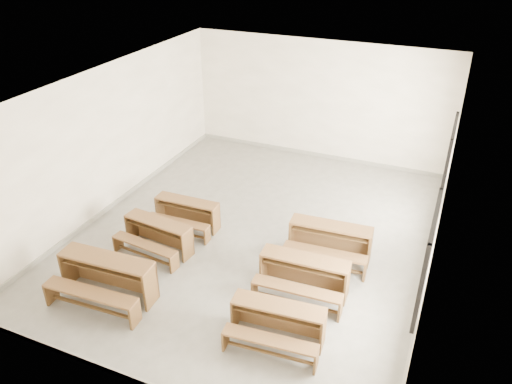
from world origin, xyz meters
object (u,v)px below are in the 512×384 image
at_px(desk_set_1, 157,234).
at_px(desk_set_4, 304,273).
at_px(desk_set_0, 106,275).
at_px(desk_set_2, 186,212).
at_px(desk_set_3, 277,321).
at_px(desk_set_5, 330,239).

xyz_separation_m(desk_set_1, desk_set_4, (3.08, -0.08, 0.03)).
relative_size(desk_set_1, desk_set_4, 0.95).
bearing_deg(desk_set_0, desk_set_2, 83.72).
bearing_deg(desk_set_1, desk_set_4, 4.54).
bearing_deg(desk_set_3, desk_set_2, 137.30).
bearing_deg(desk_set_3, desk_set_0, 178.61).
distance_m(desk_set_0, desk_set_4, 3.43).
bearing_deg(desk_set_2, desk_set_5, 1.24).
xyz_separation_m(desk_set_0, desk_set_1, (0.04, 1.53, -0.07)).
height_order(desk_set_3, desk_set_4, desk_set_4).
relative_size(desk_set_1, desk_set_3, 0.99).
distance_m(desk_set_3, desk_set_5, 2.45).
distance_m(desk_set_0, desk_set_2, 2.50).
relative_size(desk_set_2, desk_set_3, 0.92).
bearing_deg(desk_set_5, desk_set_1, -164.87).
xyz_separation_m(desk_set_2, desk_set_4, (2.98, -1.05, 0.04)).
bearing_deg(desk_set_4, desk_set_3, -93.31).
relative_size(desk_set_0, desk_set_4, 1.10).
xyz_separation_m(desk_set_0, desk_set_2, (0.14, 2.49, -0.08)).
bearing_deg(desk_set_2, desk_set_3, -39.17).
height_order(desk_set_0, desk_set_2, desk_set_0).
distance_m(desk_set_0, desk_set_5, 4.18).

